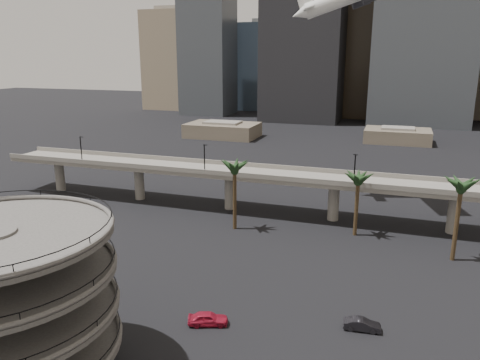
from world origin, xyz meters
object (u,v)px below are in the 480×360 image
(parking_ramp, at_px, (0,293))
(car_b, at_px, (362,325))
(car_a, at_px, (208,319))
(overpass, at_px, (280,180))

(parking_ramp, xyz_separation_m, car_b, (32.83, 20.74, -9.10))
(car_a, bearing_deg, parking_ramp, 117.37)
(overpass, distance_m, car_a, 43.65)
(car_a, height_order, car_b, car_a)
(parking_ramp, height_order, overpass, parking_ramp)
(overpass, relative_size, car_b, 29.16)
(overpass, bearing_deg, car_b, -62.60)
(parking_ramp, bearing_deg, car_a, 46.93)
(car_a, bearing_deg, overpass, -17.12)
(overpass, xyz_separation_m, car_b, (19.83, -38.25, -6.61))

